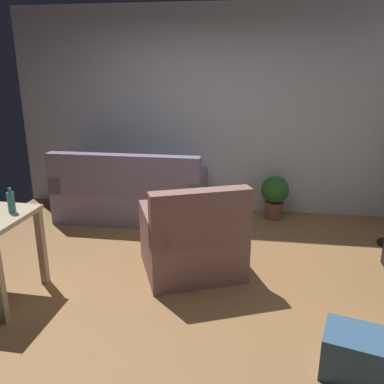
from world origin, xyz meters
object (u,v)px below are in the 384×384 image
at_px(storage_box, 361,355).
at_px(couch, 131,196).
at_px(potted_plant, 275,194).
at_px(armchair, 193,241).
at_px(bottle_tall, 11,202).

bearing_deg(storage_box, couch, 132.49).
relative_size(potted_plant, armchair, 0.49).
distance_m(potted_plant, storage_box, 2.87).
bearing_deg(armchair, bottle_tall, -0.34).
relative_size(storage_box, bottle_tall, 2.25).
height_order(couch, storage_box, couch).
distance_m(couch, storage_box, 3.41).
bearing_deg(armchair, potted_plant, -140.52).
bearing_deg(bottle_tall, armchair, 22.66).
height_order(couch, bottle_tall, bottle_tall).
distance_m(couch, potted_plant, 1.88).
bearing_deg(bottle_tall, storage_box, -12.57).
xyz_separation_m(armchair, storage_box, (1.29, -1.21, -0.17)).
xyz_separation_m(couch, bottle_tall, (-0.43, -1.91, 0.55)).
bearing_deg(potted_plant, storage_box, -81.02).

